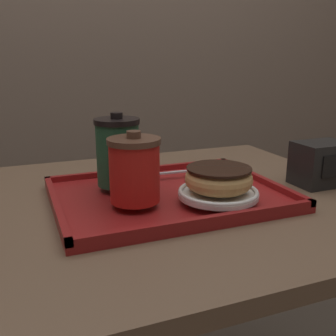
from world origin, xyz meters
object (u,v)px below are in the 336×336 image
Objects in this scene: coffee_cup_rear at (118,151)px; donut_chocolate_glazed at (219,178)px; coffee_cup_front at (135,169)px; napkin_dispenser at (321,164)px; spoon at (190,170)px.

donut_chocolate_glazed is (0.15, -0.14, -0.03)m from coffee_cup_rear.
napkin_dispenser is (0.43, 0.01, -0.03)m from coffee_cup_front.
donut_chocolate_glazed is at bearing -42.88° from coffee_cup_rear.
napkin_dispenser reaches higher than donut_chocolate_glazed.
spoon is (0.17, 0.03, -0.06)m from coffee_cup_rear.
donut_chocolate_glazed is (0.15, -0.04, -0.02)m from coffee_cup_front.
coffee_cup_front is at bearing 166.72° from donut_chocolate_glazed.
napkin_dispenser is at bearing -22.68° from spoon.
coffee_cup_rear is 0.18m from spoon.
coffee_cup_rear reaches higher than napkin_dispenser.
coffee_cup_rear reaches higher than donut_chocolate_glazed.
coffee_cup_front reaches higher than spoon.
napkin_dispenser reaches higher than spoon.
donut_chocolate_glazed reaches higher than spoon.
napkin_dispenser is at bearing -12.14° from coffee_cup_rear.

